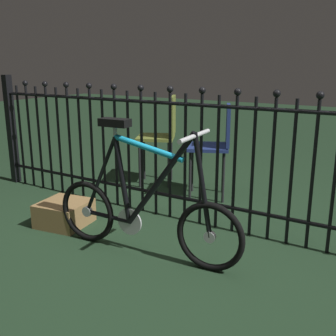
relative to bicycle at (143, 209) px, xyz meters
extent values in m
plane|color=#1C321E|center=(0.12, 0.00, -0.31)|extent=(20.00, 20.00, 0.00)
cylinder|color=black|center=(-2.10, 0.66, 0.19)|extent=(0.02, 0.02, 1.00)
sphere|color=black|center=(-2.10, 0.66, 0.72)|extent=(0.05, 0.05, 0.05)
cylinder|color=black|center=(-1.97, 0.66, 0.19)|extent=(0.02, 0.02, 1.00)
cylinder|color=black|center=(-1.83, 0.66, 0.19)|extent=(0.02, 0.02, 1.00)
sphere|color=black|center=(-1.83, 0.66, 0.72)|extent=(0.05, 0.05, 0.05)
cylinder|color=black|center=(-1.69, 0.66, 0.19)|extent=(0.02, 0.02, 1.00)
cylinder|color=black|center=(-1.56, 0.66, 0.19)|extent=(0.02, 0.02, 1.00)
sphere|color=black|center=(-1.56, 0.66, 0.72)|extent=(0.05, 0.05, 0.05)
cylinder|color=black|center=(-1.42, 0.66, 0.19)|extent=(0.02, 0.02, 1.00)
cylinder|color=black|center=(-1.29, 0.66, 0.19)|extent=(0.02, 0.02, 1.00)
sphere|color=black|center=(-1.29, 0.66, 0.72)|extent=(0.05, 0.05, 0.05)
cylinder|color=black|center=(-1.15, 0.66, 0.19)|extent=(0.02, 0.02, 1.00)
cylinder|color=black|center=(-1.01, 0.66, 0.19)|extent=(0.02, 0.02, 1.00)
sphere|color=black|center=(-1.01, 0.66, 0.72)|extent=(0.05, 0.05, 0.05)
cylinder|color=black|center=(-0.88, 0.66, 0.19)|extent=(0.02, 0.02, 1.00)
cylinder|color=black|center=(-0.74, 0.66, 0.19)|extent=(0.02, 0.02, 1.00)
sphere|color=black|center=(-0.74, 0.66, 0.72)|extent=(0.05, 0.05, 0.05)
cylinder|color=black|center=(-0.61, 0.66, 0.19)|extent=(0.02, 0.02, 1.00)
cylinder|color=black|center=(-0.47, 0.66, 0.19)|extent=(0.02, 0.02, 1.00)
sphere|color=black|center=(-0.47, 0.66, 0.72)|extent=(0.05, 0.05, 0.05)
cylinder|color=black|center=(-0.34, 0.66, 0.19)|extent=(0.02, 0.02, 1.00)
cylinder|color=black|center=(-0.20, 0.66, 0.19)|extent=(0.02, 0.02, 1.00)
sphere|color=black|center=(-0.20, 0.66, 0.72)|extent=(0.05, 0.05, 0.05)
cylinder|color=black|center=(-0.06, 0.66, 0.19)|extent=(0.02, 0.02, 1.00)
cylinder|color=black|center=(0.07, 0.66, 0.19)|extent=(0.02, 0.02, 1.00)
sphere|color=black|center=(0.07, 0.66, 0.72)|extent=(0.05, 0.05, 0.05)
cylinder|color=black|center=(0.21, 0.66, 0.19)|extent=(0.02, 0.02, 1.00)
cylinder|color=black|center=(0.34, 0.66, 0.19)|extent=(0.02, 0.02, 1.00)
sphere|color=black|center=(0.34, 0.66, 0.72)|extent=(0.05, 0.05, 0.05)
cylinder|color=black|center=(0.48, 0.66, 0.19)|extent=(0.02, 0.02, 1.00)
cylinder|color=black|center=(0.62, 0.66, 0.19)|extent=(0.02, 0.02, 1.00)
sphere|color=black|center=(0.62, 0.66, 0.72)|extent=(0.05, 0.05, 0.05)
cylinder|color=black|center=(0.75, 0.66, 0.19)|extent=(0.02, 0.02, 1.00)
cylinder|color=black|center=(0.89, 0.66, 0.19)|extent=(0.02, 0.02, 1.00)
sphere|color=black|center=(0.89, 0.66, 0.72)|extent=(0.05, 0.05, 0.05)
cylinder|color=black|center=(1.02, 0.66, 0.19)|extent=(0.02, 0.02, 1.00)
cylinder|color=black|center=(0.12, 0.66, -0.13)|extent=(4.45, 0.03, 0.03)
cylinder|color=black|center=(0.12, 0.66, 0.61)|extent=(4.45, 0.03, 0.03)
cube|color=black|center=(-2.10, 0.66, 0.24)|extent=(0.07, 0.07, 1.10)
torus|color=black|center=(-0.45, -0.03, -0.09)|extent=(0.44, 0.07, 0.44)
cylinder|color=silver|center=(-0.45, -0.03, -0.09)|extent=(0.07, 0.04, 0.07)
torus|color=black|center=(0.46, 0.03, -0.09)|extent=(0.44, 0.07, 0.44)
cylinder|color=silver|center=(0.46, 0.03, -0.09)|extent=(0.07, 0.04, 0.07)
cylinder|color=black|center=(0.12, 0.01, 0.21)|extent=(0.49, 0.07, 0.65)
cylinder|color=#19A5D8|center=(0.04, 0.00, 0.41)|extent=(0.48, 0.07, 0.14)
cylinder|color=black|center=(-0.15, -0.01, 0.18)|extent=(0.13, 0.05, 0.57)
cylinder|color=black|center=(-0.28, -0.02, -0.10)|extent=(0.35, 0.05, 0.04)
cylinder|color=black|center=(-0.33, -0.02, 0.18)|extent=(0.28, 0.05, 0.56)
cylinder|color=black|center=(0.41, 0.03, 0.22)|extent=(0.14, 0.04, 0.63)
cylinder|color=silver|center=(0.35, 0.03, 0.52)|extent=(0.03, 0.03, 0.02)
cylinder|color=silver|center=(0.35, 0.03, 0.51)|extent=(0.06, 0.40, 0.03)
cylinder|color=silver|center=(-0.20, -0.01, 0.49)|extent=(0.03, 0.03, 0.07)
cube|color=black|center=(-0.20, -0.01, 0.55)|extent=(0.21, 0.10, 0.05)
cylinder|color=silver|center=(-0.11, -0.01, -0.10)|extent=(0.18, 0.03, 0.18)
cylinder|color=black|center=(-0.24, 1.07, -0.08)|extent=(0.02, 0.02, 0.46)
cylinder|color=black|center=(-0.37, 1.34, -0.08)|extent=(0.02, 0.02, 0.46)
cylinder|color=black|center=(0.02, 1.20, -0.08)|extent=(0.02, 0.02, 0.46)
cylinder|color=black|center=(-0.10, 1.47, -0.08)|extent=(0.02, 0.02, 0.46)
cube|color=navy|center=(-0.17, 1.27, 0.16)|extent=(0.49, 0.49, 0.03)
cube|color=navy|center=(-0.01, 1.34, 0.37)|extent=(0.17, 0.33, 0.36)
cylinder|color=black|center=(-0.87, 1.18, -0.08)|extent=(0.02, 0.02, 0.47)
cylinder|color=black|center=(-1.00, 1.44, -0.08)|extent=(0.02, 0.02, 0.47)
cylinder|color=black|center=(-0.61, 1.31, -0.08)|extent=(0.02, 0.02, 0.47)
cylinder|color=black|center=(-0.74, 1.57, -0.08)|extent=(0.02, 0.02, 0.47)
cube|color=olive|center=(-0.81, 1.37, 0.18)|extent=(0.49, 0.49, 0.03)
cube|color=olive|center=(-0.65, 1.45, 0.40)|extent=(0.18, 0.32, 0.39)
cube|color=olive|center=(-0.81, 0.09, -0.22)|extent=(0.40, 0.40, 0.18)
camera|label=1|loc=(1.42, -1.99, 0.92)|focal=43.26mm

